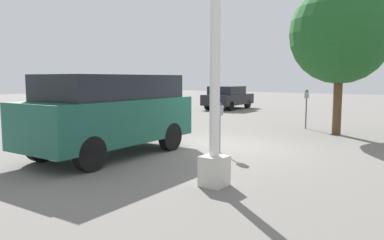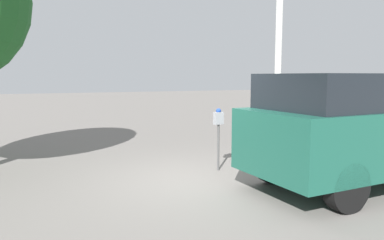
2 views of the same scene
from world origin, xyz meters
name	(u,v)px [view 1 (image 1 of 2)]	position (x,y,z in m)	size (l,w,h in m)	color
ground_plane	(217,147)	(0.00, 0.00, 0.00)	(80.00, 80.00, 0.00)	slate
parking_meter_near	(220,116)	(0.69, 0.50, 0.98)	(0.21, 0.12, 1.33)	#4C4C4C
parking_meter_far	(307,100)	(-5.33, 0.66, 1.12)	(0.21, 0.12, 1.52)	#4C4C4C
lamp_post	(215,86)	(3.32, 2.05, 1.81)	(0.44, 0.44, 5.16)	beige
parked_van	(111,111)	(2.60, -1.53, 1.12)	(4.59, 2.13, 2.04)	#195142
car_distant	(228,97)	(-11.63, -6.66, 0.76)	(3.94, 1.99, 1.45)	black
street_tree	(340,34)	(-4.47, 2.05, 3.45)	(3.41, 3.41, 5.17)	#513823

